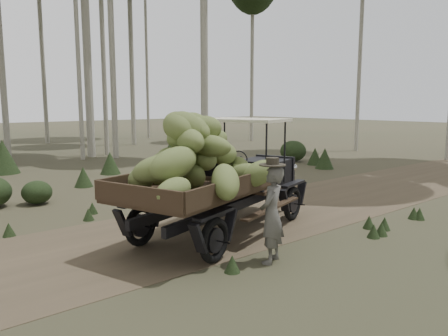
% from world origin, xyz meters
% --- Properties ---
extents(ground, '(120.00, 120.00, 0.00)m').
position_xyz_m(ground, '(0.00, 0.00, 0.00)').
color(ground, '#473D2B').
rests_on(ground, ground).
extents(dirt_track, '(70.00, 4.00, 0.01)m').
position_xyz_m(dirt_track, '(0.00, 0.00, 0.00)').
color(dirt_track, brown).
rests_on(dirt_track, ground).
extents(banana_truck, '(5.57, 3.52, 2.75)m').
position_xyz_m(banana_truck, '(-0.05, -0.76, 1.57)').
color(banana_truck, black).
rests_on(banana_truck, ground).
extents(farmer, '(0.74, 0.64, 1.87)m').
position_xyz_m(farmer, '(0.01, -2.49, 0.88)').
color(farmer, '#54524D').
rests_on(farmer, ground).
extents(undergrowth, '(22.44, 23.62, 1.35)m').
position_xyz_m(undergrowth, '(-0.16, 1.38, 0.52)').
color(undergrowth, '#233319').
rests_on(undergrowth, ground).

